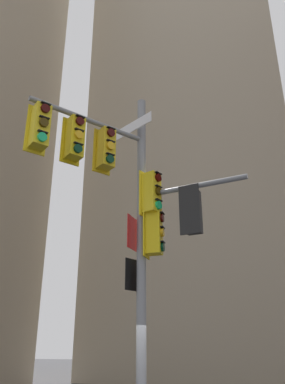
# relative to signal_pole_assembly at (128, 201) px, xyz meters

# --- Properties ---
(building_mid_block) EXTENTS (14.59, 14.59, 48.05)m
(building_mid_block) POSITION_rel_signal_pole_assembly_xyz_m (-2.40, 22.88, 18.84)
(building_mid_block) COLOR tan
(building_mid_block) RESTS_ON ground
(signal_pole_assembly) EXTENTS (4.39, 2.92, 8.25)m
(signal_pole_assembly) POSITION_rel_signal_pole_assembly_xyz_m (0.00, 0.00, 0.00)
(signal_pole_assembly) COLOR gray
(signal_pole_assembly) RESTS_ON ground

